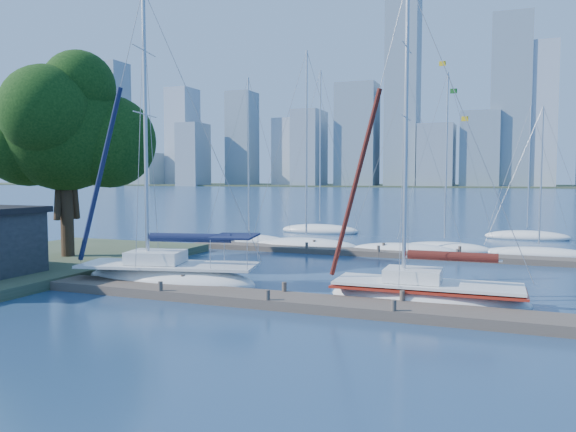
% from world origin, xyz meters
% --- Properties ---
extents(ground, '(700.00, 700.00, 0.00)m').
position_xyz_m(ground, '(0.00, 0.00, 0.00)').
color(ground, navy).
rests_on(ground, ground).
extents(near_dock, '(26.00, 2.00, 0.40)m').
position_xyz_m(near_dock, '(0.00, 0.00, 0.20)').
color(near_dock, '#50453A').
rests_on(near_dock, ground).
extents(far_dock, '(30.00, 1.80, 0.36)m').
position_xyz_m(far_dock, '(2.00, 16.00, 0.18)').
color(far_dock, '#50453A').
rests_on(far_dock, ground).
extents(shore, '(12.00, 22.00, 0.50)m').
position_xyz_m(shore, '(-17.00, 3.00, 0.25)').
color(shore, '#38472D').
rests_on(shore, ground).
extents(far_shore, '(800.00, 100.00, 1.50)m').
position_xyz_m(far_shore, '(0.00, 320.00, 0.00)').
color(far_shore, '#38472D').
rests_on(far_shore, ground).
extents(tree, '(9.84, 8.95, 12.55)m').
position_xyz_m(tree, '(-15.88, 5.51, 8.32)').
color(tree, '#2E2014').
rests_on(tree, ground).
extents(sailboat_navy, '(9.61, 4.93, 14.78)m').
position_xyz_m(sailboat_navy, '(-6.43, 1.93, 1.10)').
color(sailboat_navy, white).
rests_on(sailboat_navy, ground).
extents(sailboat_maroon, '(8.12, 2.78, 13.77)m').
position_xyz_m(sailboat_maroon, '(5.76, 2.21, 1.11)').
color(sailboat_maroon, white).
rests_on(sailboat_maroon, ground).
extents(bg_boat_0, '(7.12, 3.61, 13.40)m').
position_xyz_m(bg_boat_0, '(-10.32, 19.28, 0.27)').
color(bg_boat_0, white).
rests_on(bg_boat_0, ground).
extents(bg_boat_1, '(8.23, 4.53, 14.74)m').
position_xyz_m(bg_boat_1, '(-4.86, 17.55, 0.30)').
color(bg_boat_1, white).
rests_on(bg_boat_1, ground).
extents(bg_boat_2, '(7.55, 2.87, 12.33)m').
position_xyz_m(bg_boat_2, '(2.34, 17.40, 0.26)').
color(bg_boat_2, white).
rests_on(bg_boat_2, ground).
extents(bg_boat_3, '(6.84, 3.45, 12.81)m').
position_xyz_m(bg_boat_3, '(4.80, 19.33, 0.27)').
color(bg_boat_3, white).
rests_on(bg_boat_3, ground).
extents(bg_boat_4, '(7.38, 4.02, 10.16)m').
position_xyz_m(bg_boat_4, '(10.84, 19.25, 0.21)').
color(bg_boat_4, white).
rests_on(bg_boat_4, ground).
extents(bg_boat_6, '(7.73, 2.96, 15.64)m').
position_xyz_m(bg_boat_6, '(-7.66, 29.42, 0.31)').
color(bg_boat_6, white).
rests_on(bg_boat_6, ground).
extents(bg_boat_7, '(7.16, 4.78, 11.62)m').
position_xyz_m(bg_boat_7, '(10.51, 30.54, 0.25)').
color(bg_boat_7, white).
rests_on(bg_boat_7, ground).
extents(skyline, '(501.69, 51.31, 104.98)m').
position_xyz_m(skyline, '(25.45, 290.55, 34.52)').
color(skyline, gray).
rests_on(skyline, ground).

